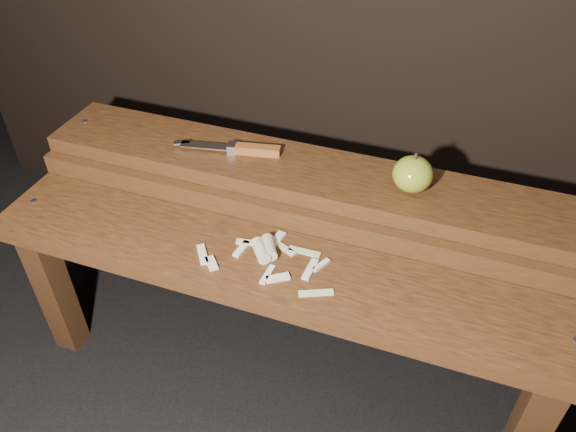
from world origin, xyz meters
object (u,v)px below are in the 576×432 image
(knife, at_px, (244,149))
(apple, at_px, (413,174))
(bench_front_tier, at_px, (268,289))
(bench_rear_tier, at_px, (304,200))

(knife, bearing_deg, apple, -1.11)
(bench_front_tier, xyz_separation_m, apple, (0.23, 0.23, 0.18))
(bench_rear_tier, height_order, knife, knife)
(apple, xyz_separation_m, knife, (-0.37, 0.01, -0.03))
(bench_front_tier, relative_size, bench_rear_tier, 1.00)
(bench_front_tier, height_order, bench_rear_tier, bench_rear_tier)
(bench_rear_tier, xyz_separation_m, apple, (0.23, 0.00, 0.12))
(bench_rear_tier, distance_m, apple, 0.26)
(bench_rear_tier, relative_size, knife, 4.94)
(apple, bearing_deg, knife, 178.89)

